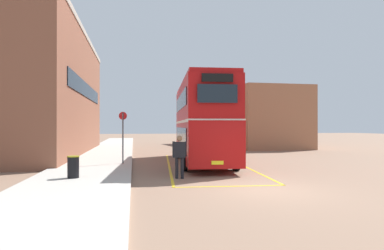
% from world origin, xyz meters
% --- Properties ---
extents(ground_plane, '(135.60, 135.60, 0.00)m').
position_xyz_m(ground_plane, '(0.00, 14.40, 0.00)').
color(ground_plane, '#846651').
extents(sidewalk_left, '(4.00, 57.60, 0.14)m').
position_xyz_m(sidewalk_left, '(-6.50, 16.80, 0.07)').
color(sidewalk_left, '#B2ADA3').
rests_on(sidewalk_left, ground).
extents(brick_building_left, '(6.02, 19.79, 9.53)m').
position_xyz_m(brick_building_left, '(-11.05, 15.90, 4.77)').
color(brick_building_left, brown).
rests_on(brick_building_left, ground).
extents(depot_building_right, '(6.78, 13.73, 6.05)m').
position_xyz_m(depot_building_right, '(8.86, 22.81, 3.03)').
color(depot_building_right, '#9E6647').
rests_on(depot_building_right, ground).
extents(double_decker_bus, '(3.48, 10.56, 4.75)m').
position_xyz_m(double_decker_bus, '(-0.42, 8.01, 2.51)').
color(double_decker_bus, black).
rests_on(double_decker_bus, ground).
extents(single_deck_bus, '(3.74, 9.36, 3.02)m').
position_xyz_m(single_deck_bus, '(3.03, 24.97, 1.64)').
color(single_deck_bus, black).
rests_on(single_deck_bus, ground).
extents(pedestrian_boarding, '(0.59, 0.35, 1.81)m').
position_xyz_m(pedestrian_boarding, '(-2.51, 2.84, 1.06)').
color(pedestrian_boarding, black).
rests_on(pedestrian_boarding, ground).
extents(litter_bin, '(0.47, 0.47, 0.87)m').
position_xyz_m(litter_bin, '(-6.76, 2.95, 0.58)').
color(litter_bin, black).
rests_on(litter_bin, sidewalk_left).
extents(bus_stop_sign, '(0.44, 0.10, 2.85)m').
position_xyz_m(bus_stop_sign, '(-4.99, 7.54, 1.85)').
color(bus_stop_sign, '#4C4C51').
rests_on(bus_stop_sign, sidewalk_left).
extents(bay_marking_yellow, '(5.26, 12.73, 0.01)m').
position_xyz_m(bay_marking_yellow, '(-0.50, 6.08, 0.00)').
color(bay_marking_yellow, gold).
rests_on(bay_marking_yellow, ground).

